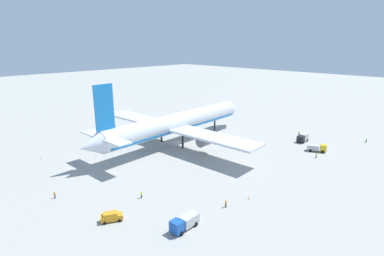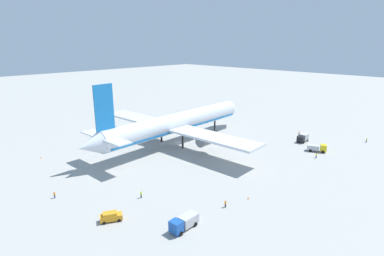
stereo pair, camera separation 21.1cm
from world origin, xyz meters
The scene contains 16 objects.
ground_plane centered at (0.00, 0.00, 0.00)m, with size 600.00×600.00×0.00m, color #9E9E99.
airliner centered at (-1.21, -0.05, 7.70)m, with size 75.53×69.86×24.49m.
service_truck_0 centered at (-35.64, -39.99, 1.46)m, with size 6.56×2.81×2.73m.
service_truck_1 centered at (33.44, -32.21, 1.55)m, with size 5.21×2.75×2.84m.
service_truck_2 centered at (26.66, -40.33, 1.35)m, with size 4.65×6.38×2.60m.
service_van centered at (-44.35, -27.26, 1.03)m, with size 4.81×3.70×1.97m.
baggage_cart_0 centered at (42.16, 24.24, 0.66)m, with size 2.81×2.97×1.19m.
ground_worker_0 centered at (-34.16, -23.82, 0.88)m, with size 0.55×0.55×1.73m.
ground_worker_1 centered at (-23.50, -40.77, 0.87)m, with size 0.56×0.56×1.71m.
ground_worker_2 centered at (-48.59, -9.22, 0.84)m, with size 0.52×0.52×1.66m.
ground_worker_3 centered at (40.40, -27.44, 0.84)m, with size 0.41×0.41×1.66m.
ground_worker_4 centered at (49.02, -49.46, 0.87)m, with size 0.55×0.55×1.71m.
ground_worker_5 centered at (20.56, -42.72, 0.88)m, with size 0.55×0.55×1.72m.
traffic_cone_0 centered at (-41.18, 19.96, 0.28)m, with size 0.36×0.36×0.55m, color orange.
traffic_cone_1 centered at (37.23, 40.29, 0.28)m, with size 0.36×0.36×0.55m, color orange.
traffic_cone_2 centered at (-16.82, -42.32, 0.28)m, with size 0.36×0.36×0.55m, color orange.
Camera 1 is at (-72.17, -77.67, 35.58)m, focal length 28.37 mm.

